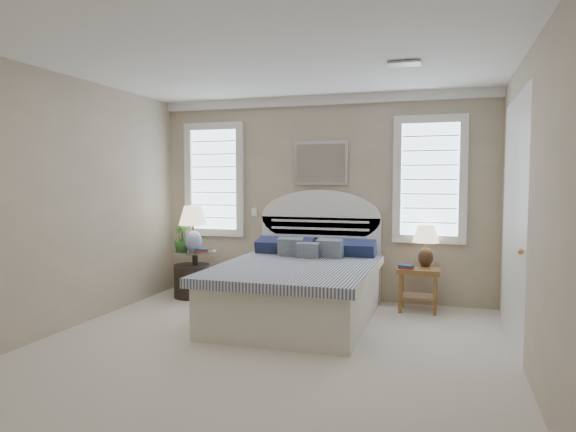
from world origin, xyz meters
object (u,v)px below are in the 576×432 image
Objects in this scene: nightstand_right at (418,280)px; lamp_left at (193,223)px; bed at (300,284)px; side_table_left at (195,269)px; floor_pot at (192,281)px; lamp_right at (426,241)px.

nightstand_right is 0.85× the size of lamp_left.
nightstand_right is at bearing 28.03° from bed.
side_table_left is 1.01× the size of lamp_left.
floor_pot is 0.78× the size of lamp_left.
bed reaches higher than nightstand_right.
floor_pot is at bearing -149.23° from side_table_left.
bed is at bearing -148.93° from lamp_right.
bed is 4.65× the size of floor_pot.
side_table_left reaches higher than nightstand_right.
lamp_right is at bearing 61.53° from nightstand_right.
bed is 1.47m from nightstand_right.
floor_pot is at bearing 147.24° from lamp_left.
lamp_right is (3.06, 0.26, 0.62)m from floor_pot.
lamp_right reaches higher than floor_pot.
lamp_right is (1.37, 0.83, 0.46)m from bed.
side_table_left is 1.19× the size of nightstand_right.
lamp_right is at bearing 5.32° from lamp_left.
bed is 1.75m from side_table_left.
lamp_left reaches higher than nightstand_right.
bed is at bearing -18.32° from lamp_left.
floor_pot is at bearing 161.33° from bed.
lamp_left is at bearing -177.17° from nightstand_right.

